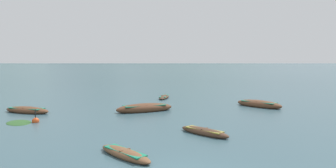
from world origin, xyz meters
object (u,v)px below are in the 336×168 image
(rowboat_3, at_px, (125,154))
(rowboat_5, at_px, (27,110))
(rowboat_2, at_px, (164,97))
(rowboat_7, at_px, (204,132))
(rowboat_1, at_px, (145,108))
(mooring_buoy, at_px, (36,121))
(rowboat_6, at_px, (259,104))

(rowboat_3, bearing_deg, rowboat_5, 125.83)
(rowboat_2, distance_m, rowboat_7, 15.20)
(rowboat_2, relative_size, rowboat_7, 1.23)
(rowboat_1, relative_size, mooring_buoy, 4.86)
(rowboat_6, bearing_deg, rowboat_1, -172.26)
(rowboat_3, bearing_deg, rowboat_2, 80.26)
(rowboat_3, xyz_separation_m, mooring_buoy, (-5.91, 7.13, -0.02))
(rowboat_5, bearing_deg, rowboat_2, 34.44)
(rowboat_6, height_order, mooring_buoy, mooring_buoy)
(rowboat_1, relative_size, rowboat_7, 1.68)
(rowboat_1, xyz_separation_m, rowboat_3, (-0.98, -10.50, -0.12))
(rowboat_3, height_order, rowboat_5, rowboat_5)
(rowboat_1, height_order, rowboat_5, rowboat_1)
(rowboat_7, bearing_deg, rowboat_2, 93.06)
(rowboat_1, height_order, rowboat_6, rowboat_1)
(rowboat_6, xyz_separation_m, rowboat_7, (-6.71, -8.66, -0.09))
(rowboat_3, height_order, mooring_buoy, mooring_buoy)
(rowboat_2, bearing_deg, rowboat_7, -86.94)
(rowboat_1, bearing_deg, rowboat_5, 177.89)
(rowboat_1, bearing_deg, mooring_buoy, -154.00)
(rowboat_5, bearing_deg, rowboat_3, -54.17)
(rowboat_1, xyz_separation_m, rowboat_2, (2.16, 7.84, -0.11))
(rowboat_3, relative_size, mooring_buoy, 2.92)
(rowboat_2, distance_m, rowboat_6, 9.96)
(rowboat_3, bearing_deg, rowboat_7, 38.55)
(rowboat_1, distance_m, mooring_buoy, 7.68)
(rowboat_2, xyz_separation_m, mooring_buoy, (-9.06, -11.20, -0.03))
(rowboat_1, height_order, mooring_buoy, mooring_buoy)
(rowboat_1, bearing_deg, rowboat_2, 74.58)
(rowboat_1, relative_size, rowboat_5, 1.17)
(rowboat_6, xyz_separation_m, mooring_buoy, (-16.58, -4.68, -0.12))
(rowboat_6, relative_size, rowboat_7, 1.43)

